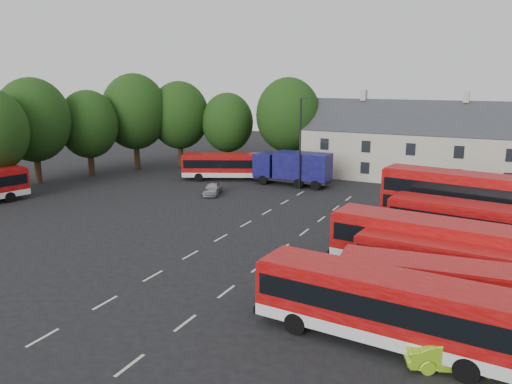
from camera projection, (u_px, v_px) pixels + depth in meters
ground at (206, 246)px, 34.76m from camera, size 140.00×140.00×0.00m
lane_markings at (251, 243)px, 35.43m from camera, size 5.15×33.80×0.01m
treeline at (142, 119)px, 59.11m from camera, size 29.92×32.59×12.01m
terrace_houses at (462, 149)px, 54.10m from camera, size 35.70×7.13×10.06m
bus_row_a at (384, 303)px, 21.62m from camera, size 11.58×3.49×3.23m
bus_row_b at (453, 288)px, 23.44m from camera, size 10.78×3.48×3.00m
bus_row_c at (451, 264)px, 26.68m from camera, size 10.29×3.19×2.86m
bus_row_d at (437, 244)px, 28.83m from camera, size 12.44×4.02×3.46m
bus_row_e at (479, 224)px, 32.94m from camera, size 11.98×4.29×3.31m
bus_dd_south at (462, 200)px, 36.57m from camera, size 11.76×4.41×4.71m
bus_dd_north at (461, 197)px, 38.78m from camera, size 10.27×2.56×4.19m
bus_north at (229, 164)px, 56.85m from camera, size 10.63×6.64×3.00m
box_truck at (293, 167)px, 53.83m from camera, size 8.34×2.65×3.64m
silver_car at (213, 188)px, 49.91m from camera, size 2.69×4.04×1.28m
lime_car at (455, 353)px, 20.07m from camera, size 4.25×2.79×1.32m
lamppost at (300, 141)px, 51.25m from camera, size 0.66×0.30×9.52m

